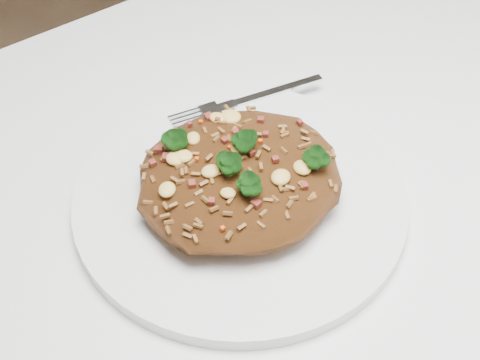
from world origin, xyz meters
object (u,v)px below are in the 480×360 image
Objects in this scene: plate at (240,197)px; fried_rice at (240,170)px; dining_table at (214,355)px; fork at (256,97)px.

plate is 0.03m from fried_rice.
plate is 1.63× the size of fried_rice.
dining_table is at bearing -140.29° from plate.
plate is at bearing 39.71° from dining_table.
plate is 0.12m from fork.
dining_table is 4.20× the size of plate.
dining_table is 7.42× the size of fork.
fork reaches higher than plate.
fried_rice is at bearing 39.65° from dining_table.
fork is (0.09, 0.09, 0.01)m from plate.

